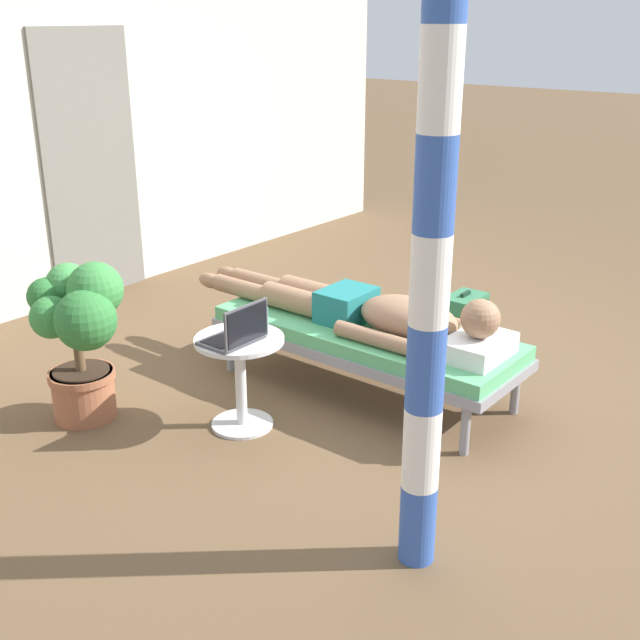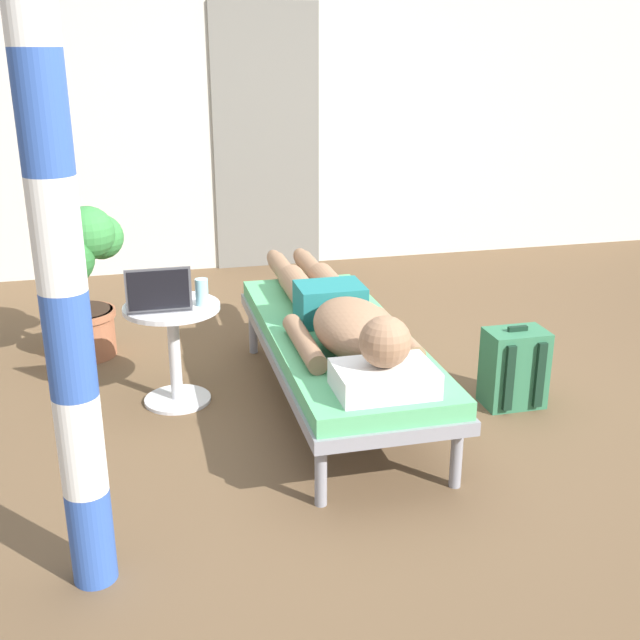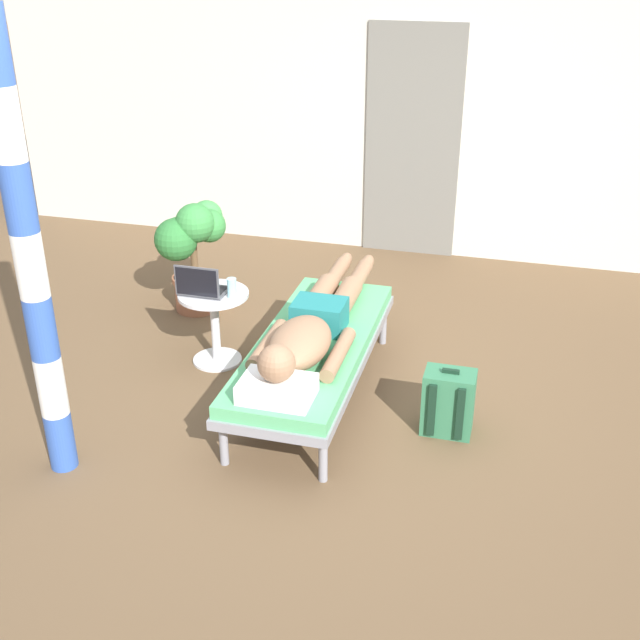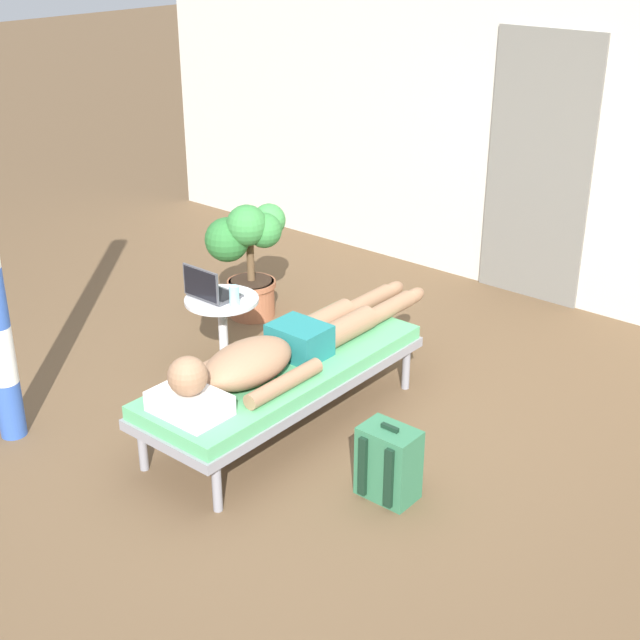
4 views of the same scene
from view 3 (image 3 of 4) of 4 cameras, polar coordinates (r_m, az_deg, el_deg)
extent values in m
plane|color=brown|center=(5.03, 1.16, -6.50)|extent=(40.00, 40.00, 0.00)
cube|color=beige|center=(7.30, 5.74, 15.29)|extent=(7.60, 0.20, 2.70)
cube|color=slate|center=(7.24, 6.66, 12.48)|extent=(0.84, 0.03, 2.04)
cylinder|color=gray|center=(5.89, -0.96, 0.25)|extent=(0.05, 0.05, 0.28)
cylinder|color=gray|center=(5.77, 4.56, -0.42)|extent=(0.05, 0.05, 0.28)
cylinder|color=gray|center=(4.52, -6.93, -8.75)|extent=(0.05, 0.05, 0.28)
cylinder|color=gray|center=(4.37, 0.22, -9.96)|extent=(0.05, 0.05, 0.28)
cube|color=gray|center=(5.02, -0.47, -2.43)|extent=(0.68, 1.87, 0.06)
cube|color=#59B272|center=(4.99, -0.47, -1.72)|extent=(0.65, 1.84, 0.08)
cube|color=white|center=(4.34, -3.10, -4.98)|extent=(0.40, 0.28, 0.11)
sphere|color=#997051|center=(4.26, -3.15, -3.13)|extent=(0.21, 0.21, 0.21)
ellipsoid|color=#997051|center=(4.67, -1.44, -1.65)|extent=(0.35, 0.60, 0.23)
cylinder|color=#997051|center=(4.81, -3.78, -1.79)|extent=(0.09, 0.55, 0.09)
cylinder|color=#997051|center=(4.69, 1.32, -2.46)|extent=(0.09, 0.55, 0.09)
cube|color=#1E7272|center=(5.05, -0.05, 0.35)|extent=(0.33, 0.26, 0.19)
cylinder|color=#997051|center=(5.37, 0.04, 1.79)|extent=(0.15, 0.42, 0.15)
cylinder|color=#997051|center=(5.76, 1.17, 3.31)|extent=(0.11, 0.44, 0.11)
ellipsoid|color=#997051|center=(6.03, 1.85, 4.30)|extent=(0.09, 0.20, 0.10)
cylinder|color=#997051|center=(5.34, 1.80, 1.59)|extent=(0.15, 0.42, 0.15)
cylinder|color=#997051|center=(5.73, 2.82, 3.13)|extent=(0.11, 0.44, 0.11)
ellipsoid|color=#997051|center=(5.99, 3.43, 4.14)|extent=(0.09, 0.20, 0.10)
cylinder|color=silver|center=(5.62, -7.37, -2.83)|extent=(0.34, 0.34, 0.02)
cylinder|color=silver|center=(5.50, -7.52, -0.57)|extent=(0.06, 0.06, 0.48)
cylinder|color=silver|center=(5.40, -7.68, 1.83)|extent=(0.48, 0.48, 0.02)
cube|color=#4C4C51|center=(5.41, -8.28, 2.09)|extent=(0.31, 0.22, 0.02)
cube|color=black|center=(5.41, -8.24, 2.23)|extent=(0.27, 0.15, 0.00)
cube|color=#4C4C51|center=(5.27, -8.84, 2.71)|extent=(0.31, 0.01, 0.21)
cube|color=black|center=(5.26, -8.88, 2.68)|extent=(0.29, 0.00, 0.19)
cylinder|color=#99D8E5|center=(5.28, -6.35, 2.30)|extent=(0.06, 0.06, 0.13)
cube|color=#33724C|center=(4.79, 9.20, -5.86)|extent=(0.30, 0.20, 0.40)
cube|color=#33724C|center=(4.93, 9.31, -5.83)|extent=(0.22, 0.04, 0.18)
cube|color=black|center=(4.70, 8.03, -6.43)|extent=(0.04, 0.02, 0.34)
cube|color=black|center=(4.69, 10.03, -6.68)|extent=(0.04, 0.02, 0.34)
cube|color=black|center=(4.68, 9.38, -3.66)|extent=(0.10, 0.02, 0.02)
cylinder|color=#9E5B3D|center=(6.36, -8.85, 1.97)|extent=(0.34, 0.34, 0.28)
cylinder|color=#9E5B3D|center=(6.31, -8.92, 2.97)|extent=(0.37, 0.37, 0.04)
cylinder|color=#332319|center=(6.30, -8.94, 3.17)|extent=(0.31, 0.31, 0.01)
cylinder|color=brown|center=(6.24, -9.03, 4.47)|extent=(0.06, 0.06, 0.32)
sphere|color=#38843D|center=(6.10, -7.97, 6.72)|extent=(0.26, 0.26, 0.26)
sphere|color=#429347|center=(6.23, -8.13, 7.40)|extent=(0.24, 0.24, 0.24)
sphere|color=#2D7233|center=(6.32, -8.94, 7.22)|extent=(0.21, 0.21, 0.21)
sphere|color=#38843D|center=(6.25, -10.11, 6.29)|extent=(0.23, 0.23, 0.23)
sphere|color=#2D7233|center=(6.04, -10.31, 5.70)|extent=(0.32, 0.32, 0.32)
sphere|color=#38843D|center=(6.01, -8.97, 6.88)|extent=(0.30, 0.30, 0.30)
cylinder|color=#3359B2|center=(4.69, -18.13, -8.16)|extent=(0.15, 0.15, 0.35)
cylinder|color=white|center=(4.51, -18.74, -4.48)|extent=(0.15, 0.15, 0.35)
cylinder|color=#3359B2|center=(4.35, -19.39, -0.52)|extent=(0.15, 0.15, 0.35)
cylinder|color=white|center=(4.21, -20.09, 3.73)|extent=(0.15, 0.15, 0.35)
cylinder|color=#3359B2|center=(4.10, -20.84, 8.22)|extent=(0.15, 0.15, 0.35)
cylinder|color=white|center=(4.01, -21.64, 12.94)|extent=(0.15, 0.15, 0.35)
camera|label=1|loc=(5.11, -54.86, 8.65)|focal=44.74mm
camera|label=2|loc=(2.47, -49.28, -6.46)|focal=43.91mm
camera|label=4|loc=(2.08, 83.35, 6.05)|focal=50.35mm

